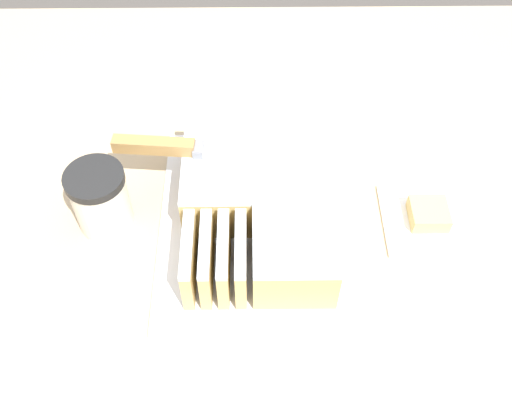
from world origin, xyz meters
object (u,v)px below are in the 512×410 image
object	(u,v)px
knife	(178,148)
coffee_cup	(100,199)
cake_board	(256,223)
cake	(260,201)
brownie	(429,214)

from	to	relation	value
knife	coffee_cup	xyz separation A→B (m)	(-0.12, -0.06, -0.05)
cake_board	cake	size ratio (longest dim) A/B	1.25
cake_board	brownie	world-z (taller)	brownie
coffee_cup	brownie	bearing A→B (deg)	-0.59
coffee_cup	brownie	world-z (taller)	coffee_cup
cake	coffee_cup	world-z (taller)	coffee_cup
knife	coffee_cup	distance (m)	0.14
cake_board	knife	world-z (taller)	knife
coffee_cup	cake	bearing A→B (deg)	0.06
cake_board	cake	bearing A→B (deg)	56.09
cake_board	cake	distance (m)	0.05
cake	coffee_cup	size ratio (longest dim) A/B	2.82
knife	brownie	world-z (taller)	knife
knife	brownie	xyz separation A→B (m)	(0.40, -0.07, -0.08)
coffee_cup	cake_board	bearing A→B (deg)	-1.96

